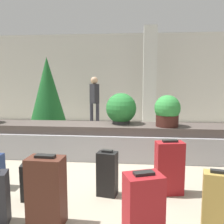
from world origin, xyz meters
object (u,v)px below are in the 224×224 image
object	(u,v)px
pillar	(150,78)
suitcase_1	(31,182)
suitcase_8	(46,191)
potted_plant_0	(121,109)
suitcase_6	(169,168)
suitcase_0	(217,203)
suitcase_3	(107,174)
suitcase_7	(143,204)
potted_plant_2	(167,111)
decorated_tree	(48,95)
traveler_0	(94,97)

from	to	relation	value
pillar	suitcase_1	xyz separation A→B (m)	(-1.78, -5.04, -1.36)
suitcase_1	suitcase_8	xyz separation A→B (m)	(0.41, -0.53, 0.14)
suitcase_1	potted_plant_0	size ratio (longest dim) A/B	0.81
suitcase_1	suitcase_8	size ratio (longest dim) A/B	0.65
suitcase_6	suitcase_8	bearing A→B (deg)	-158.57
suitcase_8	potted_plant_0	size ratio (longest dim) A/B	1.25
suitcase_0	suitcase_3	xyz separation A→B (m)	(-1.21, 0.74, -0.02)
suitcase_1	suitcase_8	world-z (taller)	suitcase_8
pillar	suitcase_7	xyz separation A→B (m)	(-0.33, -5.64, -1.28)
suitcase_7	potted_plant_2	distance (m)	2.58
suitcase_1	suitcase_6	bearing A→B (deg)	-0.65
suitcase_1	potted_plant_0	bearing A→B (deg)	51.33
suitcase_8	decorated_tree	bearing A→B (deg)	111.61
suitcase_0	suitcase_6	world-z (taller)	suitcase_6
suitcase_8	potted_plant_2	bearing A→B (deg)	58.91
suitcase_6	traveler_0	xyz separation A→B (m)	(-1.82, 4.68, 0.61)
potted_plant_0	decorated_tree	xyz separation A→B (m)	(-1.98, 1.20, 0.19)
suitcase_8	decorated_tree	world-z (taller)	decorated_tree
pillar	decorated_tree	world-z (taller)	pillar
suitcase_0	traveler_0	distance (m)	6.00
potted_plant_0	suitcase_8	bearing A→B (deg)	-104.13
pillar	suitcase_6	world-z (taller)	pillar
suitcase_8	potted_plant_2	size ratio (longest dim) A/B	1.29
suitcase_1	suitcase_3	world-z (taller)	suitcase_3
traveler_0	decorated_tree	bearing A→B (deg)	112.22
decorated_tree	suitcase_0	bearing A→B (deg)	-50.47
suitcase_6	suitcase_8	size ratio (longest dim) A/B	0.97
pillar	suitcase_7	distance (m)	5.80
suitcase_3	suitcase_6	bearing A→B (deg)	19.21
suitcase_1	suitcase_7	world-z (taller)	suitcase_7
suitcase_6	potted_plant_2	xyz separation A→B (m)	(0.14, 1.49, 0.59)
suitcase_0	potted_plant_2	world-z (taller)	potted_plant_2
suitcase_3	traveler_0	world-z (taller)	traveler_0
suitcase_8	potted_plant_0	xyz separation A→B (m)	(0.65, 2.58, 0.59)
pillar	decorated_tree	bearing A→B (deg)	-146.39
traveler_0	decorated_tree	world-z (taller)	decorated_tree
suitcase_1	suitcase_3	bearing A→B (deg)	1.12
suitcase_8	decorated_tree	xyz separation A→B (m)	(-1.33, 3.78, 0.78)
potted_plant_2	traveler_0	world-z (taller)	traveler_0
suitcase_0	suitcase_6	bearing A→B (deg)	125.34
suitcase_1	suitcase_7	xyz separation A→B (m)	(1.44, -0.61, 0.08)
suitcase_1	traveler_0	bearing A→B (deg)	78.58
potted_plant_2	traveler_0	size ratio (longest dim) A/B	0.37
traveler_0	potted_plant_2	bearing A→B (deg)	171.18
pillar	suitcase_0	distance (m)	5.72
suitcase_6	potted_plant_0	size ratio (longest dim) A/B	1.22
traveler_0	pillar	bearing A→B (deg)	-129.91
suitcase_0	pillar	bearing A→B (deg)	106.86
suitcase_0	potted_plant_0	size ratio (longest dim) A/B	1.08
suitcase_1	traveler_0	size ratio (longest dim) A/B	0.31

